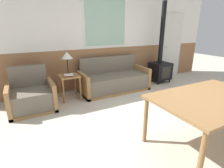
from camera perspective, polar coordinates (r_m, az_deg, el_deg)
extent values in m
plane|color=beige|center=(3.39, 20.48, -12.45)|extent=(16.00, 16.00, 0.00)
cube|color=#8E603D|center=(5.17, -0.68, 5.75)|extent=(7.20, 0.06, 1.10)
cube|color=silver|center=(5.06, -0.74, 20.87)|extent=(7.20, 0.06, 1.60)
cube|color=white|center=(4.95, -2.07, 19.42)|extent=(1.26, 0.01, 1.27)
cube|color=#99BCA8|center=(4.95, -2.04, 19.42)|extent=(1.18, 0.02, 1.19)
cube|color=#9E7042|center=(4.78, 0.82, -1.78)|extent=(1.84, 0.81, 0.06)
cube|color=#6B6051|center=(4.70, 0.95, 0.68)|extent=(1.68, 0.73, 0.38)
cube|color=#6B6051|center=(4.91, -1.12, 6.43)|extent=(1.68, 0.10, 0.44)
cube|color=#9E7042|center=(4.37, -9.36, -0.37)|extent=(0.08, 0.81, 0.58)
cube|color=#9E7042|center=(5.16, 9.46, 2.52)|extent=(0.08, 0.81, 0.58)
cube|color=#9E7042|center=(4.07, -24.26, -7.20)|extent=(0.90, 0.78, 0.06)
cube|color=#6B6051|center=(3.97, -24.63, -4.50)|extent=(0.74, 0.70, 0.37)
cube|color=#6B6051|center=(4.19, -25.72, 2.44)|extent=(0.74, 0.10, 0.45)
cube|color=#9E7042|center=(3.99, -30.56, -4.70)|extent=(0.08, 0.78, 0.57)
cube|color=#9E7042|center=(4.00, -18.94, -2.99)|extent=(0.08, 0.78, 0.57)
cube|color=#9E7042|center=(4.19, -13.88, 2.52)|extent=(0.45, 0.45, 0.03)
cylinder|color=#9E7042|center=(4.06, -15.55, -2.48)|extent=(0.04, 0.04, 0.55)
cylinder|color=#9E7042|center=(4.15, -10.29, -1.64)|extent=(0.04, 0.04, 0.55)
cylinder|color=#9E7042|center=(4.42, -16.67, -0.87)|extent=(0.04, 0.04, 0.55)
cylinder|color=#9E7042|center=(4.51, -11.81, -0.13)|extent=(0.04, 0.04, 0.55)
cylinder|color=black|center=(4.26, -14.05, 3.11)|extent=(0.17, 0.17, 0.02)
cylinder|color=black|center=(4.22, -14.25, 5.63)|extent=(0.02, 0.02, 0.36)
cone|color=silver|center=(4.17, -14.53, 9.12)|extent=(0.26, 0.26, 0.16)
cube|color=#B22823|center=(4.11, -13.85, 2.64)|extent=(0.16, 0.10, 0.03)
cube|color=white|center=(4.10, -13.94, 2.96)|extent=(0.22, 0.17, 0.03)
cube|color=olive|center=(2.76, 29.78, -4.03)|extent=(1.62, 1.03, 0.04)
cylinder|color=olive|center=(2.16, 27.07, -21.33)|extent=(0.06, 0.06, 0.71)
cylinder|color=olive|center=(2.66, 10.90, -11.57)|extent=(0.06, 0.06, 0.71)
cylinder|color=olive|center=(3.71, 29.44, -4.90)|extent=(0.06, 0.06, 0.71)
cylinder|color=black|center=(5.45, 14.84, 0.36)|extent=(0.04, 0.04, 0.10)
cylinder|color=black|center=(5.76, 18.18, 0.99)|extent=(0.04, 0.04, 0.10)
cylinder|color=black|center=(5.75, 12.12, 1.47)|extent=(0.04, 0.04, 0.10)
cylinder|color=black|center=(6.04, 15.45, 2.02)|extent=(0.04, 0.04, 0.10)
cube|color=black|center=(5.67, 15.41, 4.18)|extent=(0.57, 0.51, 0.51)
cube|color=black|center=(5.49, 17.24, 3.56)|extent=(0.34, 0.01, 0.36)
cylinder|color=black|center=(5.55, 16.05, 15.68)|extent=(0.13, 0.13, 1.75)
cube|color=silver|center=(6.46, 18.92, 11.74)|extent=(0.81, 0.04, 2.09)
sphere|color=silver|center=(6.23, 17.29, 11.31)|extent=(0.06, 0.06, 0.06)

